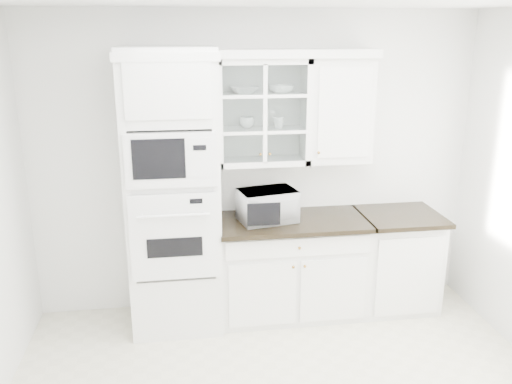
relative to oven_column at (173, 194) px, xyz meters
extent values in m
cube|color=white|center=(0.75, 0.32, 0.15)|extent=(4.00, 0.02, 2.70)
cube|color=white|center=(0.00, 0.01, 0.00)|extent=(0.76, 0.65, 2.40)
cube|color=white|center=(0.00, -0.33, -0.26)|extent=(0.70, 0.03, 0.72)
cube|color=black|center=(0.00, -0.35, -0.34)|extent=(0.44, 0.01, 0.16)
cube|color=white|center=(0.00, -0.33, 0.37)|extent=(0.70, 0.03, 0.43)
cube|color=black|center=(-0.09, -0.35, 0.39)|extent=(0.40, 0.01, 0.31)
cube|color=white|center=(1.03, 0.03, -0.76)|extent=(1.30, 0.60, 0.88)
cube|color=#2D2414|center=(1.03, 0.00, -0.30)|extent=(1.32, 0.67, 0.04)
cube|color=white|center=(2.03, 0.03, -0.76)|extent=(0.70, 0.60, 0.88)
cube|color=#2D2414|center=(2.03, 0.00, -0.30)|extent=(0.72, 0.67, 0.04)
cube|color=white|center=(0.78, 0.17, 0.65)|extent=(0.80, 0.33, 0.90)
cube|color=white|center=(0.78, 0.17, 0.50)|extent=(0.74, 0.29, 0.02)
cube|color=white|center=(0.78, 0.17, 0.80)|extent=(0.74, 0.29, 0.02)
cube|color=white|center=(1.46, 0.17, 0.65)|extent=(0.55, 0.33, 0.90)
cube|color=white|center=(0.68, 0.14, 1.14)|extent=(2.14, 0.38, 0.07)
imported|color=white|center=(0.80, 0.02, -0.14)|extent=(0.55, 0.49, 0.28)
imported|color=white|center=(0.63, 0.17, 0.84)|extent=(0.28, 0.28, 0.06)
imported|color=white|center=(0.94, 0.15, 0.84)|extent=(0.22, 0.22, 0.07)
imported|color=white|center=(0.65, 0.18, 0.56)|extent=(0.14, 0.14, 0.10)
imported|color=white|center=(0.92, 0.15, 0.56)|extent=(0.13, 0.13, 0.10)
camera|label=1|loc=(0.06, -4.39, 1.33)|focal=38.00mm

